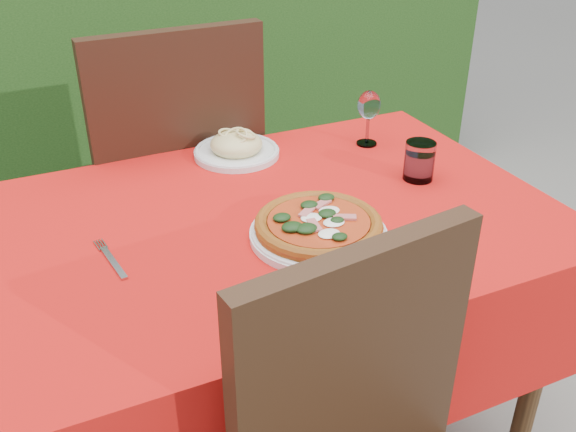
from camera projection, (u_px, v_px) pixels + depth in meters
name	position (u px, v px, depth m)	size (l,w,h in m)	color
hedge	(116.00, 4.00, 2.55)	(3.20, 0.55, 1.78)	black
dining_table	(271.00, 272.00, 1.49)	(1.26, 0.86, 0.75)	#422A15
chair_far	(173.00, 174.00, 1.91)	(0.49, 0.49, 1.06)	black
pizza_plate	(319.00, 227.00, 1.32)	(0.31, 0.31, 0.05)	silver
pasta_plate	(236.00, 148.00, 1.68)	(0.22, 0.22, 0.06)	silver
water_glass	(419.00, 163.00, 1.55)	(0.07, 0.07, 0.10)	silver
wine_glass	(369.00, 107.00, 1.71)	(0.06, 0.06, 0.15)	silver
fork	(114.00, 263.00, 1.25)	(0.02, 0.17, 0.00)	#B3B4BA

